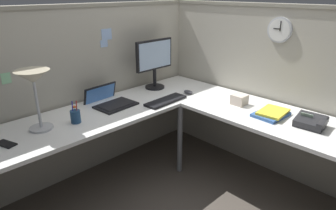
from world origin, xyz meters
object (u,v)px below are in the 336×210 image
office_phone (311,122)px  cell_phone (6,144)px  wall_clock (280,30)px  computer_mouse (188,92)px  book_stack (272,113)px  desk_lamp_dome (34,82)px  keyboard (166,101)px  pen_cup (76,116)px  tissue_box (239,100)px  monitor (154,60)px  laptop (109,101)px

office_phone → cell_phone: bearing=142.8°
cell_phone → wall_clock: size_ratio=0.65×
computer_mouse → book_stack: bearing=-85.1°
desk_lamp_dome → office_phone: size_ratio=2.03×
keyboard → pen_cup: bearing=165.9°
book_stack → tissue_box: (0.03, 0.33, 0.02)m
computer_mouse → wall_clock: (0.43, -0.65, 0.62)m
keyboard → wall_clock: wall_clock is taller
wall_clock → monitor: bearing=117.8°
book_stack → tissue_box: bearing=84.0°
pen_cup → office_phone: 1.78m
tissue_box → wall_clock: size_ratio=0.55×
computer_mouse → cell_phone: 1.64m
monitor → cell_phone: (-1.52, -0.21, -0.29)m
keyboard → desk_lamp_dome: bearing=164.3°
cell_phone → book_stack: size_ratio=0.48×
keyboard → pen_cup: size_ratio=2.39×
wall_clock → tissue_box: bearing=157.0°
desk_lamp_dome → tissue_box: (1.47, -0.74, -0.32)m
office_phone → tissue_box: (0.02, 0.63, 0.01)m
laptop → keyboard: 0.51m
cell_phone → tissue_box: 1.87m
laptop → desk_lamp_dome: 0.74m
keyboard → monitor: bearing=58.2°
keyboard → cell_phone: keyboard is taller
cell_phone → tissue_box: size_ratio=1.20×
monitor → desk_lamp_dome: monitor is taller
laptop → office_phone: size_ratio=1.85×
office_phone → wall_clock: (0.34, 0.50, 0.60)m
laptop → tissue_box: size_ratio=3.39×
keyboard → tissue_box: size_ratio=3.58×
laptop → cell_phone: size_ratio=2.82×
monitor → keyboard: size_ratio=1.16×
monitor → office_phone: 1.55m
laptop → pen_cup: (-0.41, -0.17, 0.03)m
office_phone → wall_clock: wall_clock is taller
computer_mouse → office_phone: bearing=-85.5°
keyboard → pen_cup: (-0.81, 0.16, 0.04)m
pen_cup → book_stack: 1.56m
keyboard → office_phone: bearing=-73.2°
laptop → keyboard: laptop is taller
monitor → wall_clock: size_ratio=2.27×
keyboard → computer_mouse: (0.32, 0.01, 0.01)m
cell_phone → office_phone: office_phone is taller
laptop → desk_lamp_dome: size_ratio=0.91×
keyboard → book_stack: book_stack is taller
desk_lamp_dome → wall_clock: size_ratio=2.02×
desk_lamp_dome → wall_clock: (1.79, -0.88, 0.27)m
laptop → computer_mouse: bearing=-24.1°
cell_phone → book_stack: (1.71, -1.00, 0.02)m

